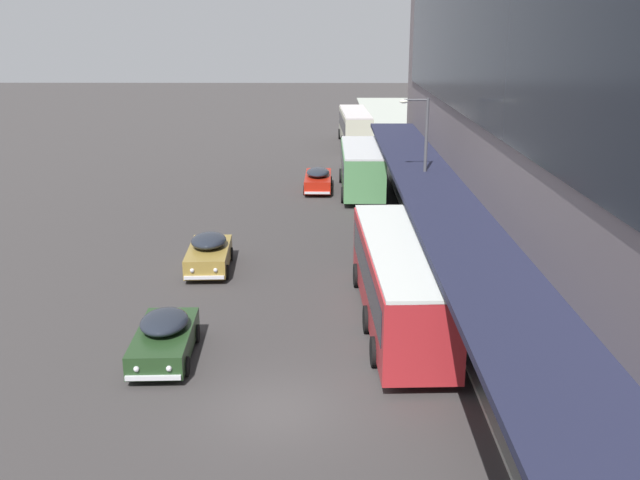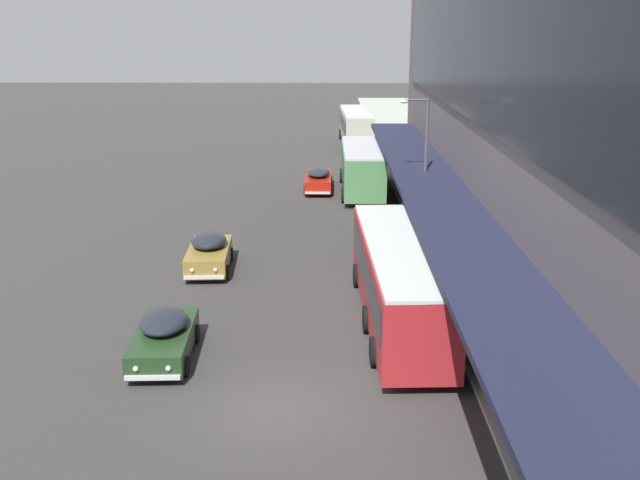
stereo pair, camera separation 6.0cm
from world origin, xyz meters
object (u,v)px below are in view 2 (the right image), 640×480
Objects in this scene: pedestrian_at_kerb at (497,302)px; transit_bus_kerbside_front at (362,166)px; sedan_lead_near at (164,337)px; street_lamp at (422,157)px; sedan_second_mid at (319,179)px; fire_hydrant at (430,241)px; transit_bus_kerbside_far at (356,126)px; sedan_trailing_near at (209,253)px; transit_bus_kerbside_rear at (399,277)px.

transit_bus_kerbside_front is at bearing 99.73° from pedestrian_at_kerb.
street_lamp reaches higher than sedan_lead_near.
transit_bus_kerbside_front reaches higher than sedan_second_mid.
sedan_lead_near is at bearing -131.57° from fire_hydrant.
fire_hydrant is at bearing 48.43° from sedan_lead_near.
transit_bus_kerbside_front is 3.13m from sedan_second_mid.
transit_bus_kerbside_front is at bearing 72.56° from sedan_lead_near.
pedestrian_at_kerb is 9.75m from fire_hydrant.
street_lamp reaches higher than transit_bus_kerbside_front.
transit_bus_kerbside_far is at bearing 94.83° from pedestrian_at_kerb.
sedan_trailing_near reaches higher than fire_hydrant.
sedan_trailing_near is (-7.69, -15.62, -0.98)m from transit_bus_kerbside_front.
street_lamp reaches higher than transit_bus_kerbside_rear.
street_lamp is (2.20, 11.19, 2.47)m from transit_bus_kerbside_rear.
sedan_lead_near is at bearing -169.11° from pedestrian_at_kerb.
pedestrian_at_kerb reaches higher than fire_hydrant.
transit_bus_kerbside_rear is 16.48× the size of fire_hydrant.
fire_hydrant is at bearing 74.55° from transit_bus_kerbside_rear.
pedestrian_at_kerb is at bearing -73.73° from sedan_second_mid.
transit_bus_kerbside_rear is 2.64× the size of sedan_lead_near.
sedan_second_mid is 14.58m from fire_hydrant.
transit_bus_kerbside_front is at bearing 90.95° from transit_bus_kerbside_rear.
sedan_second_mid is at bearing 98.31° from transit_bus_kerbside_rear.
transit_bus_kerbside_far reaches higher than transit_bus_kerbside_front.
transit_bus_kerbside_far is at bearing 89.08° from transit_bus_kerbside_front.
fire_hydrant is at bearing 96.19° from pedestrian_at_kerb.
transit_bus_kerbside_far reaches higher than fire_hydrant.
transit_bus_kerbside_far is 2.18× the size of sedan_second_mid.
transit_bus_kerbside_front is at bearing -90.92° from transit_bus_kerbside_far.
pedestrian_at_kerb reaches higher than sedan_trailing_near.
sedan_second_mid is at bearing 106.27° from pedestrian_at_kerb.
transit_bus_kerbside_front is 19.42m from transit_bus_kerbside_far.
transit_bus_kerbside_far is 42.01m from pedestrian_at_kerb.
transit_bus_kerbside_rear is 10.08m from sedan_trailing_near.
transit_bus_kerbside_rear reaches higher than sedan_lead_near.
sedan_lead_near is 9.05m from sedan_trailing_near.
transit_bus_kerbside_far is 32.32m from fire_hydrant.
pedestrian_at_kerb reaches higher than sedan_second_mid.
street_lamp reaches higher than transit_bus_kerbside_far.
pedestrian_at_kerb is at bearing -83.88° from street_lamp.
fire_hydrant is (-1.05, 9.66, -0.69)m from pedestrian_at_kerb.
sedan_lead_near reaches higher than fire_hydrant.
transit_bus_kerbside_rear is at bearing -36.62° from sedan_trailing_near.
transit_bus_kerbside_front is 25.88m from sedan_lead_near.
fire_hydrant is (2.49, -32.19, -1.31)m from transit_bus_kerbside_far.
fire_hydrant is at bearing 15.17° from sedan_trailing_near.
transit_bus_kerbside_far is at bearing 77.14° from sedan_trailing_near.
sedan_second_mid is at bearing 73.56° from sedan_trailing_near.
sedan_trailing_near is at bearing -102.86° from transit_bus_kerbside_far.
sedan_lead_near is at bearing -125.87° from street_lamp.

